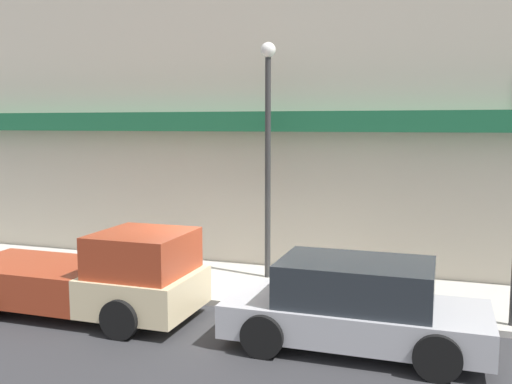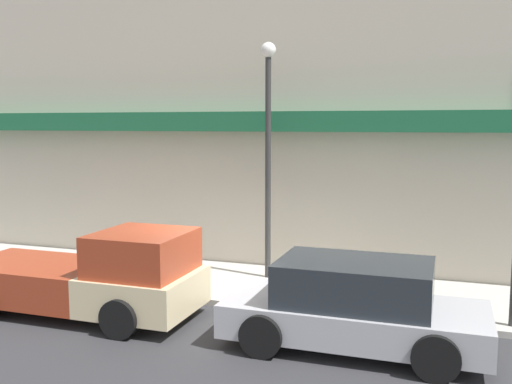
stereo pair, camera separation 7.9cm
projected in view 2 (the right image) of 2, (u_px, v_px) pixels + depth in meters
The scene contains 7 objects.
ground_plane at pixel (213, 306), 12.17m from camera, with size 80.00×80.00×0.00m, color #2D2D30.
sidewalk at pixel (239, 283), 13.70m from camera, with size 36.00×3.26×0.13m.
building at pixel (278, 98), 16.07m from camera, with size 19.80×3.80×10.23m.
pickup_truck at pixel (93, 277), 11.53m from camera, with size 5.07×2.16×1.78m.
parked_car at pixel (354, 305), 9.85m from camera, with size 4.47×2.10×1.54m.
fire_hydrant at pixel (301, 286), 12.13m from camera, with size 0.16×0.16×0.61m.
street_lamp at pixel (268, 133), 13.58m from camera, with size 0.36×0.36×5.64m.
Camera 2 is at (4.68, -10.87, 3.88)m, focal length 40.00 mm.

